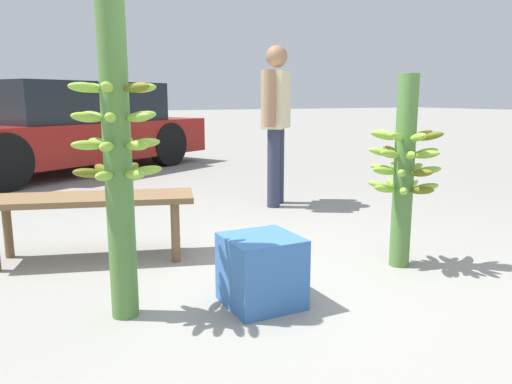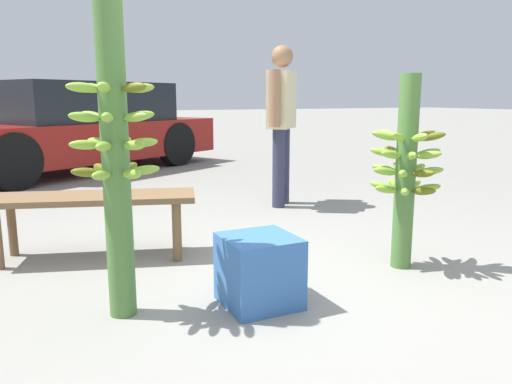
# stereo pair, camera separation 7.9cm
# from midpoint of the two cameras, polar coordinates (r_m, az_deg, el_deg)

# --- Properties ---
(ground_plane) EXTENTS (80.00, 80.00, 0.00)m
(ground_plane) POSITION_cam_midpoint_polar(r_m,az_deg,el_deg) (2.94, 5.02, -11.35)
(ground_plane) COLOR gray
(banana_stalk_left) EXTENTS (0.43, 0.42, 1.67)m
(banana_stalk_left) POSITION_cam_midpoint_polar(r_m,az_deg,el_deg) (2.53, -14.95, 4.74)
(banana_stalk_left) COLOR #4C7A38
(banana_stalk_left) RESTS_ON ground_plane
(banana_stalk_center) EXTENTS (0.47, 0.47, 1.25)m
(banana_stalk_center) POSITION_cam_midpoint_polar(r_m,az_deg,el_deg) (3.35, 17.38, 2.49)
(banana_stalk_center) COLOR #4C7A38
(banana_stalk_center) RESTS_ON ground_plane
(vendor_person) EXTENTS (0.54, 0.58, 1.61)m
(vendor_person) POSITION_cam_midpoint_polar(r_m,az_deg,el_deg) (5.10, 3.39, 8.99)
(vendor_person) COLOR #2D334C
(vendor_person) RESTS_ON ground_plane
(market_bench) EXTENTS (1.46, 0.80, 0.45)m
(market_bench) POSITION_cam_midpoint_polar(r_m,az_deg,el_deg) (3.59, -17.70, -1.37)
(market_bench) COLOR brown
(market_bench) RESTS_ON ground_plane
(parked_car) EXTENTS (4.77, 3.75, 1.33)m
(parked_car) POSITION_cam_midpoint_polar(r_m,az_deg,el_deg) (8.04, -19.78, 6.89)
(parked_car) COLOR maroon
(parked_car) RESTS_ON ground_plane
(produce_crate) EXTENTS (0.38, 0.38, 0.38)m
(produce_crate) POSITION_cam_midpoint_polar(r_m,az_deg,el_deg) (2.71, 1.19, -8.98)
(produce_crate) COLOR #386BB2
(produce_crate) RESTS_ON ground_plane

